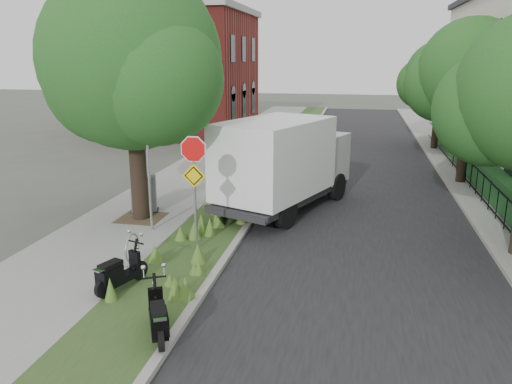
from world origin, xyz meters
The scene contains 20 objects.
ground centered at (0.00, 0.00, 0.00)m, with size 120.00×120.00×0.00m, color #4C5147.
sidewalk_near centered at (-4.25, 10.00, 0.06)m, with size 3.50×60.00×0.12m, color gray.
verge centered at (-1.50, 10.00, 0.06)m, with size 2.00×60.00×0.12m, color #294C20.
kerb_near centered at (-0.50, 10.00, 0.07)m, with size 0.20×60.00×0.13m, color #9E9991.
road centered at (3.00, 10.00, 0.01)m, with size 7.00×60.00×0.01m, color black.
kerb_far centered at (6.50, 10.00, 0.07)m, with size 0.20×60.00×0.13m, color #9E9991.
footpath_far centered at (8.20, 10.00, 0.06)m, with size 3.20×60.00×0.12m, color gray.
street_tree_main centered at (-4.08, 2.86, 4.80)m, with size 6.21×5.54×7.66m.
bare_post centered at (-3.20, 1.80, 2.12)m, with size 0.08×0.08×4.00m.
bike_hoop centered at (-2.70, -0.60, 0.50)m, with size 0.06×0.78×0.77m.
sign_assembly centered at (-1.40, 0.58, 2.33)m, with size 0.94×0.08×3.22m.
fence_far centered at (7.20, 10.00, 0.67)m, with size 0.04×24.00×1.00m.
hedge_far centered at (7.90, 10.00, 0.67)m, with size 1.00×24.00×1.10m, color #1B4C23.
brick_building centered at (-9.50, 22.00, 4.21)m, with size 9.40×10.40×8.30m.
far_tree_b centered at (6.94, 10.05, 4.37)m, with size 4.83×4.31×6.56m.
far_tree_c centered at (6.94, 18.04, 3.95)m, with size 4.37×3.89×5.93m.
scooter_near centered at (-0.68, -3.82, 0.48)m, with size 0.82×1.42×0.74m.
scooter_far centered at (-2.36, -2.15, 0.47)m, with size 0.67×1.48×0.73m.
box_truck centered at (0.29, 4.99, 1.77)m, with size 4.31×6.41×2.71m.
utility_cabinet centered at (-4.19, 3.50, 0.70)m, with size 1.05×0.86×1.20m.
Camera 1 is at (2.72, -11.47, 5.19)m, focal length 35.00 mm.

